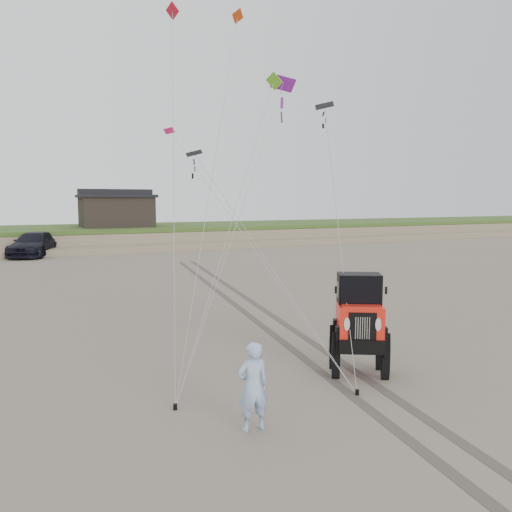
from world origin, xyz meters
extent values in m
plane|color=#6B6054|center=(0.00, 0.00, 0.00)|extent=(160.00, 160.00, 0.00)
cube|color=#7A6B54|center=(0.00, 38.00, 0.70)|extent=(160.00, 12.00, 1.40)
cube|color=#2D4719|center=(0.00, 38.00, 1.55)|extent=(160.00, 12.00, 0.35)
cube|color=#7A6B54|center=(0.00, 31.50, 0.25)|extent=(160.00, 3.50, 0.50)
cube|color=black|center=(2.00, 37.00, 3.03)|extent=(6.00, 5.00, 2.60)
cube|color=black|center=(2.00, 37.00, 4.45)|extent=(6.40, 5.40, 0.25)
cube|color=black|center=(2.00, 37.00, 4.83)|extent=(6.40, 1.20, 0.50)
imported|color=black|center=(-4.96, 31.02, 0.87)|extent=(4.30, 6.48, 1.75)
imported|color=#8AA9D6|center=(-2.16, -1.23, 0.81)|extent=(0.61, 0.42, 1.61)
cube|color=red|center=(-0.91, 7.73, 10.25)|extent=(0.29, 0.61, 0.42)
cube|color=#6FDB26|center=(3.37, 8.74, 8.65)|extent=(0.43, 0.90, 0.53)
cube|color=black|center=(-1.11, 5.07, 5.43)|extent=(0.48, 0.39, 0.26)
cube|color=black|center=(2.18, 3.32, 6.73)|extent=(0.55, 0.54, 0.29)
cube|color=#E31C6B|center=(-0.51, 9.84, 6.69)|extent=(0.44, 0.39, 0.25)
cube|color=#D73D0B|center=(2.72, 10.79, 11.61)|extent=(0.68, 0.66, 0.43)
cube|color=#761888|center=(4.97, 11.00, 9.18)|extent=(1.00, 0.65, 0.67)
cylinder|color=black|center=(-3.17, 0.20, 0.06)|extent=(0.08, 0.08, 0.12)
cylinder|color=black|center=(0.50, -0.71, 0.06)|extent=(0.08, 0.08, 0.12)
cube|color=#4C443D|center=(1.60, 8.00, 0.00)|extent=(4.42, 29.74, 0.01)
cube|color=#4C443D|center=(2.40, 8.00, 0.00)|extent=(4.42, 29.74, 0.01)
camera|label=1|loc=(-5.71, -8.93, 4.07)|focal=35.00mm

